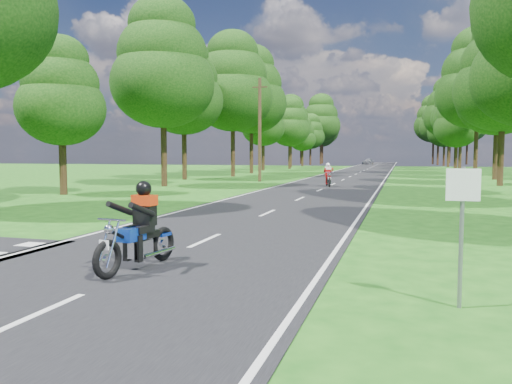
% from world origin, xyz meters
% --- Properties ---
extents(ground, '(160.00, 160.00, 0.00)m').
position_xyz_m(ground, '(0.00, 0.00, 0.00)').
color(ground, '#174F12').
rests_on(ground, ground).
extents(main_road, '(7.00, 140.00, 0.02)m').
position_xyz_m(main_road, '(0.00, 50.00, 0.01)').
color(main_road, black).
rests_on(main_road, ground).
extents(road_markings, '(7.40, 140.00, 0.01)m').
position_xyz_m(road_markings, '(-0.14, 48.13, 0.02)').
color(road_markings, silver).
rests_on(road_markings, main_road).
extents(treeline, '(40.00, 115.35, 14.78)m').
position_xyz_m(treeline, '(1.43, 60.06, 8.25)').
color(treeline, black).
rests_on(treeline, ground).
extents(telegraph_pole, '(1.20, 0.26, 8.00)m').
position_xyz_m(telegraph_pole, '(-6.00, 28.00, 4.07)').
color(telegraph_pole, '#382616').
rests_on(telegraph_pole, ground).
extents(road_sign, '(0.45, 0.07, 2.00)m').
position_xyz_m(road_sign, '(5.50, -2.01, 1.34)').
color(road_sign, slate).
rests_on(road_sign, ground).
extents(rider_near_blue, '(0.93, 2.06, 1.65)m').
position_xyz_m(rider_near_blue, '(-0.05, -1.22, 0.85)').
color(rider_near_blue, navy).
rests_on(rider_near_blue, main_road).
extents(rider_far_red, '(1.06, 1.96, 1.56)m').
position_xyz_m(rider_far_red, '(0.00, 23.43, 0.80)').
color(rider_far_red, '#AB0D10').
rests_on(rider_far_red, main_road).
extents(distant_car, '(2.33, 3.91, 1.25)m').
position_xyz_m(distant_car, '(-1.97, 93.49, 0.64)').
color(distant_car, '#A7A9AE').
rests_on(distant_car, main_road).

